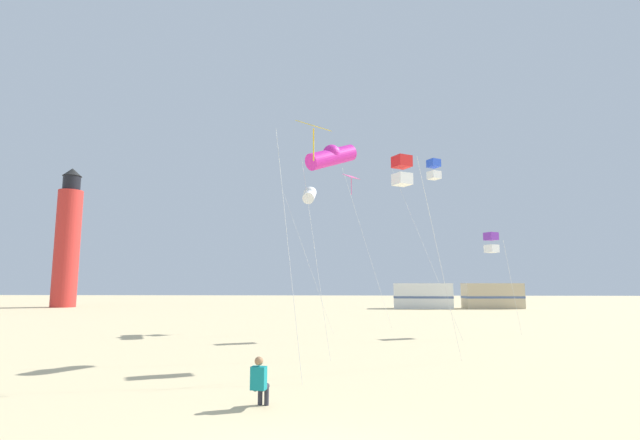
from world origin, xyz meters
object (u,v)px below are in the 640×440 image
kite_box_blue (434,170)px  rv_van_tan (492,296)px  lighthouse_distant (67,241)px  rv_van_white (423,296)px  kite_flyer_standing (260,380)px  kite_diamond_gold (312,134)px  kite_diamond_rainbow (352,183)px  kite_tube_white (310,195)px  kite_box_scarlet (402,171)px  kite_box_violet (491,243)px  kite_tube_magenta (332,156)px

kite_box_blue → rv_van_tan: size_ratio=1.50×
lighthouse_distant → rv_van_tan: bearing=-0.7°
kite_box_blue → rv_van_white: kite_box_blue is taller
kite_flyer_standing → kite_diamond_gold: size_ratio=0.14×
kite_diamond_rainbow → kite_box_blue: 5.74m
kite_flyer_standing → kite_tube_white: size_ratio=0.13×
kite_box_scarlet → lighthouse_distant: lighthouse_distant is taller
kite_tube_white → rv_van_white: kite_tube_white is taller
kite_box_scarlet → lighthouse_distant: 50.89m
kite_box_scarlet → rv_van_white: 36.68m
rv_van_tan → kite_flyer_standing: bearing=-117.8°
kite_diamond_rainbow → lighthouse_distant: 41.68m
kite_box_violet → rv_van_tan: bearing=72.7°
rv_van_white → rv_van_tan: size_ratio=1.00×
kite_box_blue → kite_box_violet: size_ratio=1.74×
kite_diamond_gold → kite_diamond_rainbow: (1.68, 14.94, 1.59)m
kite_diamond_rainbow → rv_van_tan: (16.13, 23.83, -7.94)m
kite_box_scarlet → kite_box_violet: (6.11, 8.99, -2.03)m
kite_tube_white → kite_box_scarlet: (4.32, -10.65, -1.14)m
kite_box_scarlet → kite_diamond_rainbow: bearing=97.6°
kite_flyer_standing → rv_van_white: (10.94, 42.18, 0.78)m
kite_tube_white → lighthouse_distant: 40.46m
kite_box_scarlet → kite_tube_magenta: kite_tube_magenta is taller
kite_flyer_standing → kite_diamond_gold: 8.12m
rv_van_tan → kite_box_scarlet: bearing=-116.0°
kite_tube_magenta → kite_box_violet: (8.86, 7.71, -3.00)m
kite_box_violet → kite_box_blue: bearing=-174.7°
kite_tube_white → kite_tube_magenta: bearing=-80.5°
kite_box_violet → lighthouse_distant: bearing=146.3°
kite_diamond_gold → kite_box_blue: (6.27, 11.49, 1.57)m
kite_box_scarlet → rv_van_white: (6.68, 35.60, -5.75)m
kite_tube_magenta → lighthouse_distant: 48.07m
kite_box_blue → rv_van_white: 28.29m
kite_diamond_gold → kite_box_violet: kite_diamond_gold is taller
kite_box_scarlet → kite_box_violet: bearing=55.8°
kite_tube_magenta → kite_box_violet: size_ratio=1.55×
kite_box_blue → kite_box_scarlet: kite_box_blue is taller
kite_diamond_gold → rv_van_white: 40.18m
kite_box_violet → kite_tube_white: bearing=170.9°
kite_box_violet → kite_flyer_standing: bearing=-123.7°
lighthouse_distant → kite_tube_white: bearing=-39.9°
kite_box_violet → lighthouse_distant: (-41.45, 27.62, 2.73)m
kite_tube_white → kite_box_blue: bearing=-15.0°
kite_flyer_standing → rv_van_white: 43.58m
kite_tube_magenta → kite_box_violet: bearing=41.0°
kite_tube_white → kite_box_violet: (10.42, -1.66, -3.17)m
kite_tube_magenta → kite_box_violet: 12.12m
kite_box_violet → rv_van_white: 26.88m
kite_diamond_gold → kite_box_violet: bearing=51.4°
kite_box_scarlet → kite_tube_magenta: bearing=155.0°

